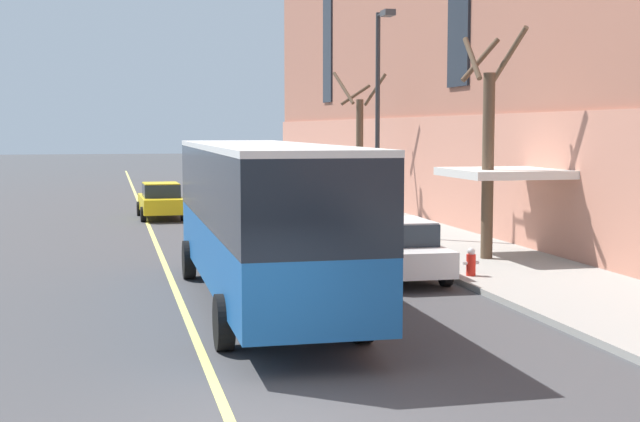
{
  "coord_description": "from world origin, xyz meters",
  "views": [
    {
      "loc": [
        -2.01,
        -11.18,
        3.9
      ],
      "look_at": [
        3.22,
        10.86,
        1.8
      ],
      "focal_mm": 50.0,
      "sensor_mm": 36.0,
      "label": 1
    }
  ],
  "objects_px": {
    "parked_car_white_1": "(395,248)",
    "fire_hydrant": "(471,262)",
    "city_bus": "(262,213)",
    "street_lamp": "(379,102)",
    "taxi_cab": "(161,200)",
    "parked_car_navy_3": "(267,195)",
    "street_tree_far_downtown": "(359,145)",
    "street_tree_far_uptown": "(488,148)"
  },
  "relations": [
    {
      "from": "parked_car_white_1",
      "to": "fire_hydrant",
      "type": "relative_size",
      "value": 6.57
    },
    {
      "from": "city_bus",
      "to": "street_lamp",
      "type": "distance_m",
      "value": 12.22
    },
    {
      "from": "parked_car_white_1",
      "to": "street_lamp",
      "type": "height_order",
      "value": "street_lamp"
    },
    {
      "from": "parked_car_white_1",
      "to": "taxi_cab",
      "type": "relative_size",
      "value": 1.06
    },
    {
      "from": "taxi_cab",
      "to": "street_lamp",
      "type": "bearing_deg",
      "value": -54.96
    },
    {
      "from": "fire_hydrant",
      "to": "parked_car_navy_3",
      "type": "bearing_deg",
      "value": 94.99
    },
    {
      "from": "street_tree_far_downtown",
      "to": "fire_hydrant",
      "type": "relative_size",
      "value": 8.62
    },
    {
      "from": "city_bus",
      "to": "parked_car_navy_3",
      "type": "height_order",
      "value": "city_bus"
    },
    {
      "from": "fire_hydrant",
      "to": "street_tree_far_uptown",
      "type": "bearing_deg",
      "value": 59.28
    },
    {
      "from": "street_tree_far_downtown",
      "to": "street_lamp",
      "type": "distance_m",
      "value": 8.23
    },
    {
      "from": "parked_car_white_1",
      "to": "street_tree_far_uptown",
      "type": "relative_size",
      "value": 0.71
    },
    {
      "from": "fire_hydrant",
      "to": "taxi_cab",
      "type": "bearing_deg",
      "value": 110.51
    },
    {
      "from": "taxi_cab",
      "to": "street_tree_far_downtown",
      "type": "xyz_separation_m",
      "value": [
        8.44,
        -1.9,
        2.41
      ]
    },
    {
      "from": "city_bus",
      "to": "parked_car_navy_3",
      "type": "xyz_separation_m",
      "value": [
        4.0,
        22.12,
        -1.29
      ]
    },
    {
      "from": "taxi_cab",
      "to": "fire_hydrant",
      "type": "height_order",
      "value": "taxi_cab"
    },
    {
      "from": "taxi_cab",
      "to": "street_tree_far_downtown",
      "type": "distance_m",
      "value": 8.98
    },
    {
      "from": "parked_car_navy_3",
      "to": "taxi_cab",
      "type": "xyz_separation_m",
      "value": [
        -5.04,
        -1.92,
        -0.0
      ]
    },
    {
      "from": "taxi_cab",
      "to": "street_tree_far_uptown",
      "type": "height_order",
      "value": "street_tree_far_uptown"
    },
    {
      "from": "taxi_cab",
      "to": "street_tree_far_uptown",
      "type": "bearing_deg",
      "value": -61.17
    },
    {
      "from": "city_bus",
      "to": "fire_hydrant",
      "type": "relative_size",
      "value": 16.63
    },
    {
      "from": "street_tree_far_downtown",
      "to": "street_lamp",
      "type": "height_order",
      "value": "street_lamp"
    },
    {
      "from": "taxi_cab",
      "to": "street_lamp",
      "type": "distance_m",
      "value": 12.66
    },
    {
      "from": "taxi_cab",
      "to": "parked_car_white_1",
      "type": "bearing_deg",
      "value": -73.64
    },
    {
      "from": "street_tree_far_uptown",
      "to": "parked_car_navy_3",
      "type": "bearing_deg",
      "value": 101.18
    },
    {
      "from": "parked_car_navy_3",
      "to": "street_tree_far_uptown",
      "type": "bearing_deg",
      "value": -78.82
    },
    {
      "from": "parked_car_navy_3",
      "to": "taxi_cab",
      "type": "relative_size",
      "value": 1.02
    },
    {
      "from": "street_tree_far_uptown",
      "to": "street_tree_far_downtown",
      "type": "bearing_deg",
      "value": 90.09
    },
    {
      "from": "street_tree_far_downtown",
      "to": "fire_hydrant",
      "type": "height_order",
      "value": "street_tree_far_downtown"
    },
    {
      "from": "city_bus",
      "to": "street_tree_far_uptown",
      "type": "bearing_deg",
      "value": 33.14
    },
    {
      "from": "street_tree_far_uptown",
      "to": "fire_hydrant",
      "type": "distance_m",
      "value": 4.32
    },
    {
      "from": "parked_car_white_1",
      "to": "street_tree_far_downtown",
      "type": "height_order",
      "value": "street_tree_far_downtown"
    },
    {
      "from": "street_tree_far_uptown",
      "to": "street_tree_far_downtown",
      "type": "distance_m",
      "value": 13.46
    },
    {
      "from": "street_tree_far_uptown",
      "to": "parked_car_white_1",
      "type": "bearing_deg",
      "value": -151.08
    },
    {
      "from": "city_bus",
      "to": "street_tree_far_uptown",
      "type": "height_order",
      "value": "street_tree_far_uptown"
    },
    {
      "from": "street_tree_far_uptown",
      "to": "street_tree_far_downtown",
      "type": "relative_size",
      "value": 1.07
    },
    {
      "from": "street_tree_far_downtown",
      "to": "street_tree_far_uptown",
      "type": "bearing_deg",
      "value": -89.91
    },
    {
      "from": "street_tree_far_downtown",
      "to": "parked_car_navy_3",
      "type": "bearing_deg",
      "value": 131.62
    },
    {
      "from": "street_tree_far_downtown",
      "to": "parked_car_white_1",
      "type": "bearing_deg",
      "value": -102.41
    },
    {
      "from": "parked_car_navy_3",
      "to": "street_tree_far_uptown",
      "type": "height_order",
      "value": "street_tree_far_uptown"
    },
    {
      "from": "parked_car_white_1",
      "to": "street_lamp",
      "type": "distance_m",
      "value": 8.62
    },
    {
      "from": "street_tree_far_uptown",
      "to": "street_lamp",
      "type": "bearing_deg",
      "value": 105.77
    },
    {
      "from": "street_lamp",
      "to": "fire_hydrant",
      "type": "xyz_separation_m",
      "value": [
        -0.1,
        -8.33,
        -4.3
      ]
    }
  ]
}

